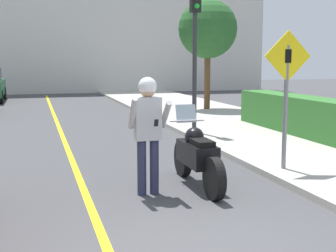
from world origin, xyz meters
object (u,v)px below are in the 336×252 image
traffic_light (195,30)px  person_biker (148,122)px  motorcycle (197,156)px  street_tree (208,29)px  crossing_sign (286,86)px

traffic_light → person_biker: bearing=-116.5°
motorcycle → person_biker: size_ratio=1.19×
motorcycle → traffic_light: bearing=71.2°
traffic_light → street_tree: 6.20m
street_tree → motorcycle: bearing=-111.6°
motorcycle → street_tree: bearing=68.4°
motorcycle → street_tree: street_tree is taller
person_biker → street_tree: street_tree is taller
traffic_light → street_tree: size_ratio=0.91×
person_biker → crossing_sign: (2.68, 0.55, 0.48)m
person_biker → traffic_light: traffic_light is taller
motorcycle → street_tree: 11.65m
person_biker → traffic_light: size_ratio=0.46×
street_tree → crossing_sign: bearing=-103.1°
crossing_sign → street_tree: size_ratio=0.57×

